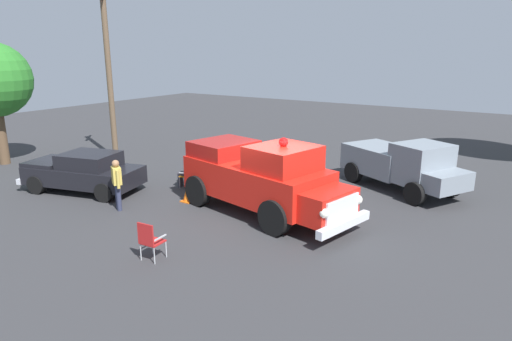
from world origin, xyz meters
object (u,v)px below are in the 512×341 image
object	(u,v)px
lawn_chair_near_truck	(190,172)
utility_pole	(109,72)
vintage_fire_truck	(261,177)
parked_pickup	(402,164)
classic_hot_rod	(83,171)
spectator_standing	(117,181)
traffic_cone	(188,193)
spectator_seated	(186,169)
lawn_chair_by_car	(149,239)

from	to	relation	value
lawn_chair_near_truck	utility_pole	world-z (taller)	utility_pole
vintage_fire_truck	parked_pickup	xyz separation A→B (m)	(-3.07, -4.92, -0.21)
classic_hot_rod	spectator_standing	distance (m)	2.77
spectator_standing	lawn_chair_near_truck	bearing A→B (deg)	-96.07
utility_pole	traffic_cone	bearing A→B (deg)	157.70
lawn_chair_near_truck	spectator_seated	distance (m)	0.17
classic_hot_rod	spectator_seated	distance (m)	3.77
parked_pickup	classic_hot_rod	bearing A→B (deg)	33.56
traffic_cone	spectator_standing	bearing A→B (deg)	53.31
lawn_chair_by_car	classic_hot_rod	bearing A→B (deg)	-23.91
parked_pickup	traffic_cone	size ratio (longest dim) A/B	8.00
lawn_chair_near_truck	spectator_seated	xyz separation A→B (m)	(0.12, 0.05, 0.11)
spectator_seated	spectator_standing	bearing A→B (deg)	86.07
parked_pickup	lawn_chair_near_truck	size ratio (longest dim) A/B	4.98
spectator_seated	utility_pole	bearing A→B (deg)	-15.36
spectator_seated	traffic_cone	world-z (taller)	spectator_seated
vintage_fire_truck	lawn_chair_by_car	bearing A→B (deg)	83.40
vintage_fire_truck	parked_pickup	bearing A→B (deg)	-121.99
classic_hot_rod	spectator_standing	world-z (taller)	spectator_standing
lawn_chair_near_truck	traffic_cone	xyz separation A→B (m)	(-1.03, 1.33, -0.28)
classic_hot_rod	parked_pickup	size ratio (longest dim) A/B	0.92
spectator_standing	utility_pole	xyz separation A→B (m)	(5.71, -4.73, 3.13)
classic_hot_rod	utility_pole	distance (m)	6.06
classic_hot_rod	lawn_chair_near_truck	distance (m)	3.90
classic_hot_rod	lawn_chair_by_car	size ratio (longest dim) A/B	4.60
spectator_seated	traffic_cone	distance (m)	1.76
spectator_seated	utility_pole	distance (m)	7.02
classic_hot_rod	spectator_seated	world-z (taller)	classic_hot_rod
vintage_fire_truck	lawn_chair_by_car	xyz separation A→B (m)	(0.51, 4.37, -0.61)
utility_pole	traffic_cone	xyz separation A→B (m)	(-7.07, 2.90, -3.79)
vintage_fire_truck	lawn_chair_by_car	world-z (taller)	vintage_fire_truck
utility_pole	traffic_cone	size ratio (longest dim) A/B	12.44
utility_pole	spectator_standing	bearing A→B (deg)	140.35
spectator_seated	utility_pole	xyz separation A→B (m)	(5.92, -1.63, 3.40)
parked_pickup	traffic_cone	xyz separation A→B (m)	(5.78, 5.37, -0.68)
traffic_cone	lawn_chair_by_car	bearing A→B (deg)	119.39
parked_pickup	lawn_chair_by_car	world-z (taller)	parked_pickup
spectator_seated	spectator_standing	size ratio (longest dim) A/B	0.77
lawn_chair_by_car	traffic_cone	xyz separation A→B (m)	(2.20, -3.91, -0.28)
lawn_chair_by_car	traffic_cone	distance (m)	4.50
vintage_fire_truck	parked_pickup	world-z (taller)	vintage_fire_truck
lawn_chair_by_car	lawn_chair_near_truck	bearing A→B (deg)	-58.32
lawn_chair_by_car	spectator_standing	world-z (taller)	spectator_standing
lawn_chair_by_car	spectator_standing	xyz separation A→B (m)	(3.57, -2.08, 0.37)
vintage_fire_truck	classic_hot_rod	distance (m)	6.95
parked_pickup	lawn_chair_near_truck	world-z (taller)	parked_pickup
utility_pole	spectator_seated	bearing A→B (deg)	164.64
classic_hot_rod	traffic_cone	world-z (taller)	classic_hot_rod
vintage_fire_truck	utility_pole	distance (m)	10.49
lawn_chair_near_truck	spectator_seated	world-z (taller)	spectator_seated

